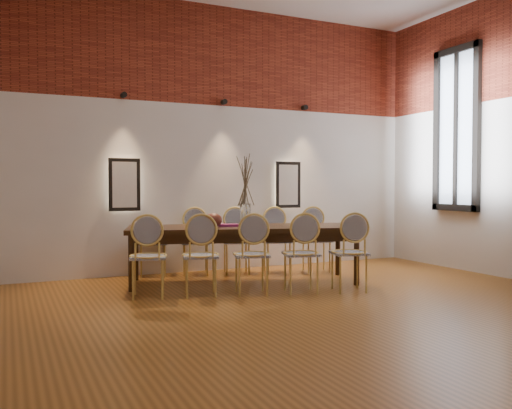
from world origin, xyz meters
name	(u,v)px	position (x,y,z in m)	size (l,w,h in m)	color
floor	(339,324)	(0.00, 0.00, -0.01)	(7.00, 7.00, 0.02)	#9B5D21
wall_back	(209,139)	(0.00, 3.55, 2.00)	(7.00, 0.10, 4.00)	silver
brick_band_back	(210,55)	(0.00, 3.48, 3.25)	(7.00, 0.02, 1.50)	maroon
niche_left	(124,185)	(-1.30, 3.45, 1.30)	(0.36, 0.06, 0.66)	#FFEAC6
niche_right	(287,185)	(1.30, 3.45, 1.30)	(0.36, 0.06, 0.66)	#FFEAC6
spot_fixture_left	(124,95)	(-1.30, 3.42, 2.55)	(0.08, 0.08, 0.10)	black
spot_fixture_mid	(224,102)	(0.20, 3.42, 2.55)	(0.08, 0.08, 0.10)	black
spot_fixture_right	(305,108)	(1.60, 3.42, 2.55)	(0.08, 0.08, 0.10)	black
window_glass	(457,129)	(3.46, 2.00, 2.15)	(0.02, 0.78, 2.38)	silver
window_frame	(456,129)	(3.44, 2.00, 2.15)	(0.08, 0.90, 2.50)	black
window_mullion	(456,129)	(3.44, 2.00, 2.15)	(0.06, 0.06, 2.40)	black
dining_table	(243,254)	(0.03, 2.31, 0.38)	(3.00, 0.97, 0.75)	black
chair_near_a	(148,257)	(-1.33, 1.91, 0.47)	(0.44, 0.44, 0.94)	#DDBE60
chair_near_b	(201,256)	(-0.76, 1.75, 0.47)	(0.44, 0.44, 0.94)	#DDBE60
chair_near_c	(251,255)	(-0.18, 1.58, 0.47)	(0.44, 0.44, 0.94)	#DDBE60
chair_near_d	(301,254)	(0.40, 1.41, 0.47)	(0.44, 0.44, 0.94)	#DDBE60
chair_near_e	(349,253)	(0.97, 1.24, 0.47)	(0.44, 0.44, 0.94)	#DDBE60
chair_far_a	(153,243)	(-0.91, 3.38, 0.47)	(0.44, 0.44, 0.94)	#DDBE60
chair_far_b	(195,242)	(-0.33, 3.21, 0.47)	(0.44, 0.44, 0.94)	#DDBE60
chair_far_c	(237,241)	(0.25, 3.04, 0.47)	(0.44, 0.44, 0.94)	#DDBE60
chair_far_d	(277,241)	(0.82, 2.88, 0.47)	(0.44, 0.44, 0.94)	#DDBE60
chair_far_e	(316,240)	(1.40, 2.71, 0.47)	(0.44, 0.44, 0.94)	#DDBE60
vase	(245,215)	(0.06, 2.30, 0.90)	(0.14, 0.14, 0.30)	silver
dried_branches	(245,181)	(0.06, 2.30, 1.35)	(0.50, 0.50, 0.70)	brown
bowl	(213,220)	(-0.37, 2.38, 0.84)	(0.24, 0.24, 0.18)	#592114
book	(228,225)	(-0.15, 2.38, 0.77)	(0.26, 0.18, 0.03)	#9A276C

